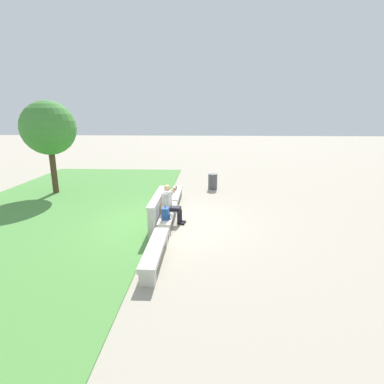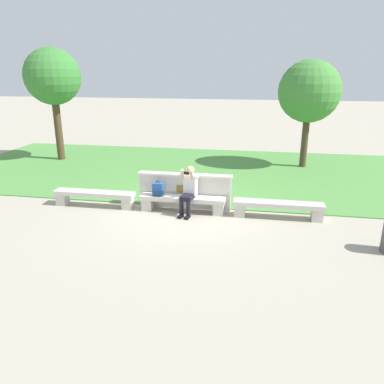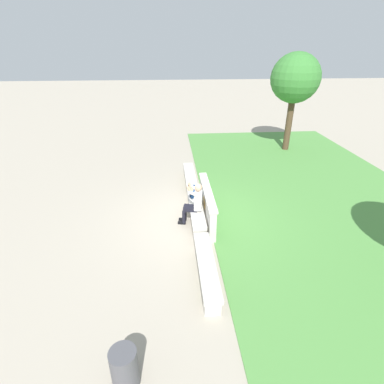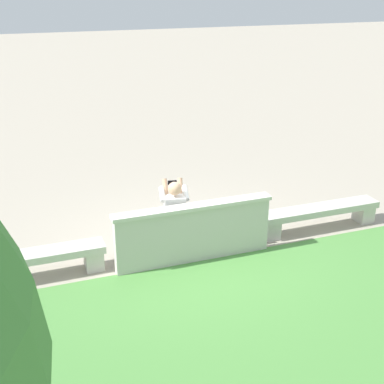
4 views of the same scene
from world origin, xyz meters
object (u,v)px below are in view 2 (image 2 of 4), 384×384
at_px(bench_mid, 278,207).
at_px(tree_left_background, 309,92).
at_px(tree_behind_wall, 53,78).
at_px(bench_main, 94,196).
at_px(person_photographer, 189,188).
at_px(bench_near, 183,201).
at_px(backpack, 158,189).

distance_m(bench_mid, tree_left_background, 6.43).
distance_m(tree_behind_wall, tree_left_background, 10.31).
height_order(bench_main, person_photographer, person_photographer).
relative_size(bench_near, person_photographer, 1.80).
xyz_separation_m(bench_near, bench_mid, (2.60, 0.00, 0.00)).
height_order(person_photographer, tree_behind_wall, tree_behind_wall).
relative_size(bench_near, tree_left_background, 0.57).
relative_size(bench_mid, backpack, 5.55).
bearing_deg(backpack, tree_left_background, 51.95).
bearing_deg(bench_main, bench_mid, 0.00).
xyz_separation_m(backpack, tree_left_background, (4.50, 5.75, 2.33)).
bearing_deg(person_photographer, bench_main, 178.44).
bearing_deg(tree_left_background, bench_main, -138.19).
distance_m(person_photographer, backpack, 0.90).
xyz_separation_m(tree_behind_wall, tree_left_background, (10.28, 0.49, -0.49)).
bearing_deg(tree_left_background, bench_mid, -101.93).
height_order(bench_near, backpack, backpack).
xyz_separation_m(bench_main, tree_behind_wall, (-3.87, 5.24, 3.14)).
bearing_deg(bench_mid, bench_main, 180.00).
xyz_separation_m(bench_main, backpack, (1.91, -0.02, 0.32)).
bearing_deg(bench_mid, backpack, -179.66).
height_order(bench_mid, tree_left_background, tree_left_background).
bearing_deg(person_photographer, tree_behind_wall, 141.45).
bearing_deg(backpack, tree_behind_wall, 137.72).
bearing_deg(tree_behind_wall, bench_main, -53.51).
relative_size(bench_main, backpack, 5.55).
bearing_deg(bench_mid, tree_left_background, 78.07).
xyz_separation_m(bench_near, tree_left_background, (3.81, 5.73, 2.65)).
relative_size(bench_near, bench_mid, 1.00).
xyz_separation_m(bench_main, bench_mid, (5.20, 0.00, 0.00)).
height_order(backpack, tree_behind_wall, tree_behind_wall).
distance_m(bench_main, person_photographer, 2.83).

